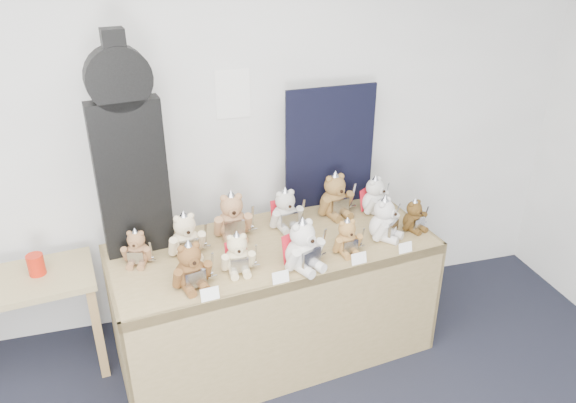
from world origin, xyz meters
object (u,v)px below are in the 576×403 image
object	(u,v)px
side_table	(22,298)
teddy_front_far_left	(191,267)
teddy_back_end	(375,197)
teddy_back_far_left	(137,248)
teddy_front_right	(347,238)
teddy_back_centre_left	(232,217)
guitar_case	(128,151)
teddy_front_far_right	(385,220)
red_cup	(36,265)
teddy_front_left	(238,255)
teddy_front_end	(414,217)
teddy_back_left	(186,237)
teddy_front_centre	(303,247)
teddy_back_right	(335,197)
teddy_back_centre_right	(286,211)
display_table	(279,275)

from	to	relation	value
side_table	teddy_front_far_left	bearing A→B (deg)	-34.61
teddy_back_end	teddy_back_far_left	world-z (taller)	teddy_back_end
teddy_front_right	teddy_back_centre_left	world-z (taller)	teddy_back_centre_left
guitar_case	teddy_front_far_right	size ratio (longest dim) A/B	4.26
red_cup	teddy_front_far_right	bearing A→B (deg)	-9.40
teddy_front_left	guitar_case	bearing A→B (deg)	144.26
teddy_front_end	teddy_back_left	distance (m)	1.36
red_cup	teddy_front_centre	xyz separation A→B (m)	(1.42, -0.50, 0.18)
teddy_front_left	teddy_back_end	distance (m)	1.07
teddy_back_far_left	side_table	bearing A→B (deg)	-179.58
teddy_front_far_right	teddy_back_right	size ratio (longest dim) A/B	0.91
teddy_front_left	teddy_back_centre_left	size ratio (longest dim) A/B	0.81
teddy_front_far_left	teddy_front_right	bearing A→B (deg)	-7.62
side_table	teddy_front_left	size ratio (longest dim) A/B	3.36
guitar_case	teddy_back_left	xyz separation A→B (m)	(0.25, -0.13, -0.49)
teddy_back_end	red_cup	bearing A→B (deg)	142.67
red_cup	teddy_back_right	xyz separation A→B (m)	(1.79, 0.03, 0.18)
teddy_back_left	teddy_back_centre_left	bearing A→B (deg)	14.84
side_table	teddy_back_centre_left	distance (m)	1.27
teddy_front_far_left	teddy_back_centre_right	bearing A→B (deg)	22.86
red_cup	teddy_back_far_left	xyz separation A→B (m)	(0.56, -0.21, 0.14)
teddy_front_left	teddy_back_right	size ratio (longest dim) A/B	0.80
teddy_back_right	teddy_back_far_left	size ratio (longest dim) A/B	1.39
red_cup	teddy_front_end	world-z (taller)	teddy_front_end
red_cup	teddy_back_centre_right	world-z (taller)	teddy_back_centre_right
display_table	teddy_back_centre_left	bearing A→B (deg)	125.04
teddy_back_left	teddy_back_centre_left	xyz separation A→B (m)	(0.29, 0.13, 0.01)
teddy_front_end	teddy_back_end	xyz separation A→B (m)	(-0.14, 0.28, 0.02)
guitar_case	teddy_back_centre_right	size ratio (longest dim) A/B	4.33
teddy_back_left	side_table	bearing A→B (deg)	159.72
teddy_front_far_left	teddy_front_end	distance (m)	1.39
teddy_front_far_left	teddy_front_centre	size ratio (longest dim) A/B	0.89
teddy_back_end	teddy_front_right	bearing A→B (deg)	-167.29
teddy_front_far_left	teddy_back_left	world-z (taller)	teddy_back_left
teddy_back_end	teddy_back_left	bearing A→B (deg)	151.92
side_table	teddy_back_right	bearing A→B (deg)	-5.25
side_table	teddy_front_far_right	xyz separation A→B (m)	(2.08, -0.29, 0.35)
teddy_back_left	teddy_front_end	bearing A→B (deg)	-13.65
teddy_front_far_left	teddy_back_end	size ratio (longest dim) A/B	1.06
teddy_front_right	teddy_back_far_left	world-z (taller)	teddy_front_right
guitar_case	teddy_front_centre	distance (m)	1.05
teddy_back_centre_right	teddy_back_right	bearing A→B (deg)	3.15
teddy_front_far_left	teddy_back_centre_left	world-z (taller)	teddy_back_centre_left
teddy_front_centre	teddy_back_far_left	world-z (taller)	teddy_front_centre
red_cup	teddy_back_far_left	distance (m)	0.62
teddy_front_centre	teddy_back_end	xyz separation A→B (m)	(0.63, 0.49, -0.02)
guitar_case	red_cup	size ratio (longest dim) A/B	9.88
teddy_front_right	teddy_front_far_left	bearing A→B (deg)	-179.67
side_table	teddy_front_end	size ratio (longest dim) A/B	3.89
teddy_front_far_right	teddy_back_left	distance (m)	1.15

